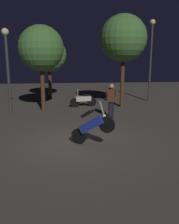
# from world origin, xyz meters

# --- Properties ---
(ground_plane) EXTENTS (40.00, 40.00, 0.00)m
(ground_plane) POSITION_xyz_m (0.00, 0.00, 0.00)
(ground_plane) COLOR #4C443D
(motorcycle_blue_foreground) EXTENTS (1.43, 1.02, 1.63)m
(motorcycle_blue_foreground) POSITION_xyz_m (0.53, -0.35, 0.74)
(motorcycle_blue_foreground) COLOR black
(motorcycle_blue_foreground) RESTS_ON ground_plane
(motorcycle_white_parked_left) EXTENTS (1.65, 0.47, 1.11)m
(motorcycle_white_parked_left) POSITION_xyz_m (0.71, 6.49, 0.44)
(motorcycle_white_parked_left) COLOR black
(motorcycle_white_parked_left) RESTS_ON ground_plane
(person_rider_beside) EXTENTS (0.64, 0.37, 1.74)m
(person_rider_beside) POSITION_xyz_m (1.90, 3.50, 1.04)
(person_rider_beside) COLOR black
(person_rider_beside) RESTS_ON ground_plane
(streetlamp_near) EXTENTS (0.36, 0.36, 4.40)m
(streetlamp_near) POSITION_xyz_m (-3.24, 4.42, 2.85)
(streetlamp_near) COLOR #38383D
(streetlamp_near) RESTS_ON ground_plane
(streetlamp_far) EXTENTS (0.36, 0.36, 5.41)m
(streetlamp_far) POSITION_xyz_m (5.38, 8.00, 3.40)
(streetlamp_far) COLOR #38383D
(streetlamp_far) RESTS_ON ground_plane
(tree_left_bg) EXTENTS (2.50, 2.50, 4.74)m
(tree_left_bg) POSITION_xyz_m (-1.66, 5.64, 3.47)
(tree_left_bg) COLOR #4C331E
(tree_left_bg) RESTS_ON ground_plane
(tree_center_bg) EXTENTS (2.51, 2.51, 4.42)m
(tree_center_bg) POSITION_xyz_m (-1.52, 9.94, 3.15)
(tree_center_bg) COLOR #4C331E
(tree_center_bg) RESTS_ON ground_plane
(tree_right_bg) EXTENTS (2.74, 2.74, 5.46)m
(tree_right_bg) POSITION_xyz_m (3.06, 6.22, 4.07)
(tree_right_bg) COLOR #4C331E
(tree_right_bg) RESTS_ON ground_plane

